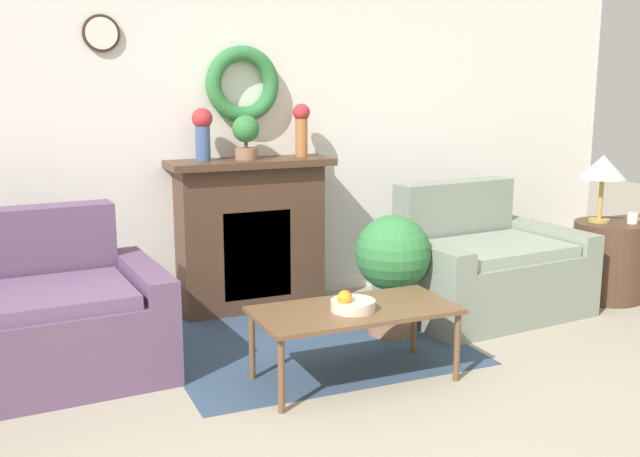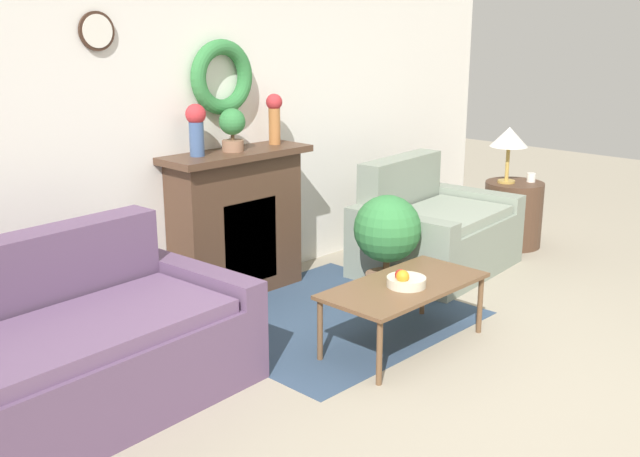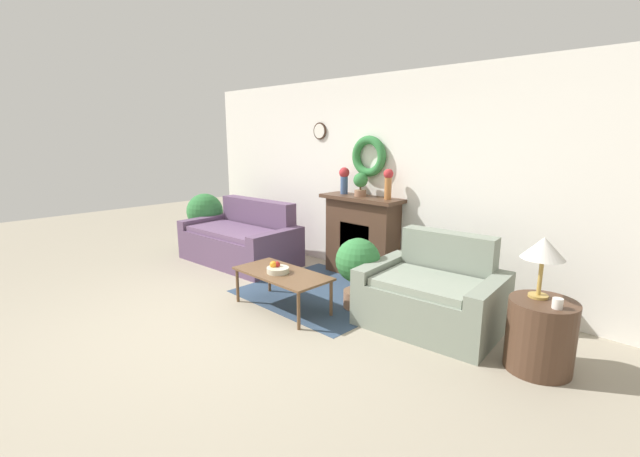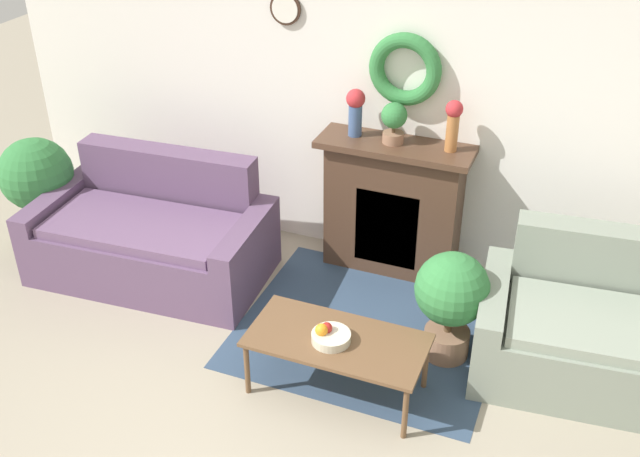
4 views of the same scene
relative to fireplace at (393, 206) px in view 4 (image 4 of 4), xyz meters
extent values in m
cube|color=#334760|center=(0.11, -0.85, -0.56)|extent=(1.84, 1.66, 0.01)
cube|color=white|center=(-0.05, 0.21, 0.79)|extent=(6.80, 0.06, 2.70)
cylinder|color=#382319|center=(-0.96, 0.16, 1.42)|extent=(0.25, 0.02, 0.25)
cylinder|color=white|center=(-0.96, 0.15, 1.42)|extent=(0.21, 0.01, 0.21)
torus|color=#337A3D|center=(0.00, 0.12, 1.08)|extent=(0.55, 0.11, 0.55)
cube|color=#4C3323|center=(0.00, 0.01, -0.03)|extent=(1.05, 0.34, 1.07)
cube|color=black|center=(0.00, -0.15, -0.12)|extent=(0.50, 0.02, 0.64)
cube|color=orange|center=(0.00, -0.16, -0.20)|extent=(0.40, 0.01, 0.35)
cube|color=#4C3323|center=(0.00, -0.03, 0.53)|extent=(1.19, 0.41, 0.05)
cube|color=#604766|center=(-1.74, -0.92, -0.33)|extent=(1.54, 0.87, 0.46)
cube|color=#604766|center=(-1.77, -0.42, -0.10)|extent=(1.50, 0.32, 0.93)
cube|color=#604766|center=(-2.58, -0.86, -0.26)|extent=(0.24, 1.00, 0.60)
cube|color=#604766|center=(-0.92, -0.75, -0.26)|extent=(0.24, 1.00, 0.60)
cube|color=#6A4E70|center=(-1.74, -0.92, -0.06)|extent=(1.48, 0.81, 0.08)
cube|color=gray|center=(1.55, -0.87, -0.34)|extent=(1.06, 0.85, 0.45)
cube|color=gray|center=(1.50, -0.39, -0.10)|extent=(1.01, 0.31, 0.92)
cube|color=gray|center=(0.96, -0.82, -0.27)|extent=(0.26, 0.98, 0.59)
cube|color=gray|center=(1.55, -0.87, -0.07)|extent=(1.02, 0.78, 0.08)
cube|color=brown|center=(0.11, -1.53, -0.15)|extent=(1.14, 0.56, 0.03)
cylinder|color=brown|center=(-0.42, -1.77, -0.36)|extent=(0.04, 0.04, 0.40)
cylinder|color=brown|center=(0.64, -1.77, -0.36)|extent=(0.04, 0.04, 0.40)
cylinder|color=brown|center=(-0.42, -1.29, -0.36)|extent=(0.04, 0.04, 0.40)
cylinder|color=brown|center=(0.64, -1.29, -0.36)|extent=(0.04, 0.04, 0.40)
cylinder|color=beige|center=(0.08, -1.57, -0.11)|extent=(0.25, 0.25, 0.06)
sphere|color=#B2231E|center=(0.04, -1.55, -0.06)|extent=(0.07, 0.07, 0.07)
sphere|color=orange|center=(0.02, -1.58, -0.06)|extent=(0.08, 0.08, 0.08)
cylinder|color=#3D5684|center=(-0.33, 0.01, 0.67)|extent=(0.10, 0.10, 0.24)
sphere|color=#B72D33|center=(-0.33, 0.01, 0.85)|extent=(0.15, 0.15, 0.15)
cylinder|color=#AD6B38|center=(0.41, 0.01, 0.69)|extent=(0.09, 0.09, 0.28)
sphere|color=#B72D33|center=(0.41, 0.01, 0.88)|extent=(0.13, 0.13, 0.13)
cylinder|color=#8E664C|center=(-0.03, -0.01, 0.59)|extent=(0.16, 0.16, 0.08)
cylinder|color=#4C3823|center=(-0.03, -0.01, 0.66)|extent=(0.03, 0.03, 0.05)
sphere|color=#337A3D|center=(-0.03, -0.01, 0.77)|extent=(0.19, 0.19, 0.19)
cylinder|color=#8E664C|center=(-2.88, -0.71, -0.46)|extent=(0.26, 0.26, 0.21)
cylinder|color=#4C3823|center=(-2.88, -0.71, -0.27)|extent=(0.04, 0.04, 0.17)
sphere|color=#337A3D|center=(-2.88, -0.71, 0.08)|extent=(0.61, 0.61, 0.61)
cylinder|color=#8E664C|center=(0.69, -0.91, -0.46)|extent=(0.32, 0.32, 0.20)
cylinder|color=#4C3823|center=(0.69, -0.91, -0.29)|extent=(0.05, 0.05, 0.14)
sphere|color=#337A3D|center=(0.69, -0.91, -0.01)|extent=(0.50, 0.50, 0.50)
camera|label=1|loc=(-1.66, -5.13, 1.12)|focal=42.00mm
camera|label=2|loc=(-3.49, -4.27, 1.48)|focal=42.00mm
camera|label=3|loc=(3.60, -4.47, 1.37)|focal=24.00mm
camera|label=4|loc=(1.37, -4.99, 2.90)|focal=42.00mm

